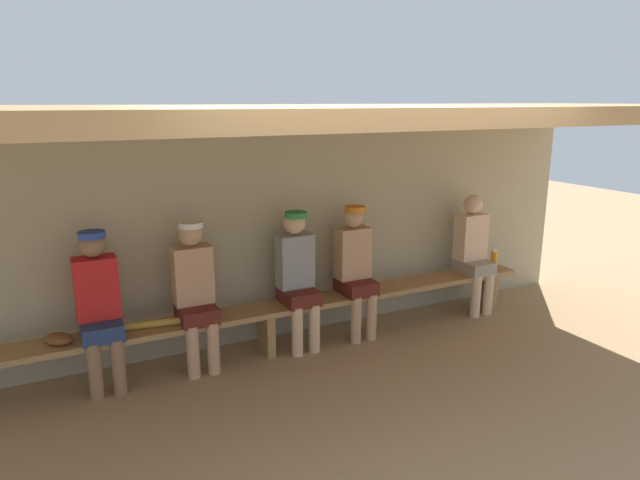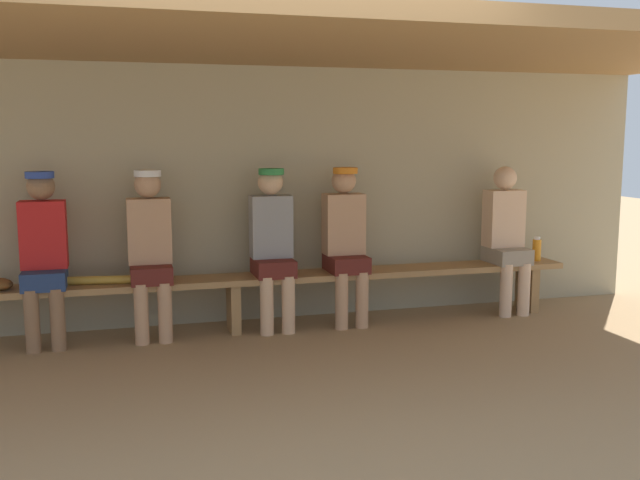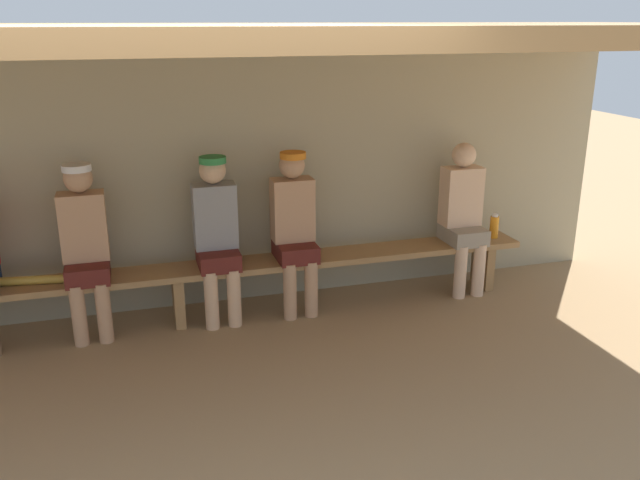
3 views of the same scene
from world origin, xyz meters
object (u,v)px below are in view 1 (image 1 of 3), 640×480
at_px(player_leftmost, 474,249).
at_px(player_shirtless_tan, 99,303).
at_px(baseball_glove_worn, 58,339).
at_px(player_middle, 355,265).
at_px(player_near_post, 195,289).
at_px(water_bottle_green, 494,259).
at_px(player_in_white, 297,274).
at_px(baseball_bat, 145,325).
at_px(bench, 266,315).

distance_m(player_leftmost, player_shirtless_tan, 3.96).
distance_m(player_shirtless_tan, baseball_glove_worn, 0.41).
xyz_separation_m(player_middle, baseball_glove_worn, (-2.75, -0.02, -0.24)).
height_order(player_near_post, player_middle, same).
xyz_separation_m(player_shirtless_tan, player_middle, (2.42, 0.00, 0.00)).
distance_m(player_near_post, water_bottle_green, 3.50).
bearing_deg(water_bottle_green, player_in_white, -179.91).
height_order(player_in_white, baseball_bat, player_in_white).
bearing_deg(player_in_white, player_shirtless_tan, 180.00).
bearing_deg(player_near_post, player_middle, 0.00).
xyz_separation_m(player_middle, baseball_bat, (-2.07, -0.00, -0.25)).
bearing_deg(player_middle, baseball_bat, -179.90).
height_order(player_leftmost, water_bottle_green, player_leftmost).
relative_size(player_shirtless_tan, baseball_bat, 1.57).
bearing_deg(baseball_bat, player_middle, 8.92).
height_order(bench, player_leftmost, player_leftmost).
relative_size(player_in_white, player_shirtless_tan, 1.00).
bearing_deg(baseball_bat, player_in_white, 8.96).
height_order(water_bottle_green, baseball_glove_worn, water_bottle_green).
bearing_deg(water_bottle_green, player_leftmost, -179.22).
xyz_separation_m(player_leftmost, player_near_post, (-3.17, 0.00, 0.02)).
bearing_deg(water_bottle_green, player_shirtless_tan, -179.95).
bearing_deg(player_in_white, player_middle, 0.00).
distance_m(player_in_white, player_shirtless_tan, 1.78).
bearing_deg(player_near_post, player_in_white, 0.00).
distance_m(player_in_white, player_leftmost, 2.18).
height_order(player_near_post, baseball_bat, player_near_post).
xyz_separation_m(bench, baseball_glove_worn, (-1.78, -0.02, 0.12)).
xyz_separation_m(bench, player_leftmost, (2.51, 0.00, 0.34)).
relative_size(player_leftmost, player_near_post, 0.99).
xyz_separation_m(bench, player_in_white, (0.33, 0.00, 0.36)).
xyz_separation_m(player_near_post, water_bottle_green, (3.50, 0.00, -0.18)).
bearing_deg(player_leftmost, bench, -179.93).
xyz_separation_m(player_shirtless_tan, water_bottle_green, (4.29, 0.00, -0.18)).
bearing_deg(player_middle, player_shirtless_tan, 180.00).
relative_size(bench, player_middle, 4.46).
bearing_deg(player_in_white, baseball_glove_worn, -179.40).
xyz_separation_m(player_in_white, player_shirtless_tan, (-1.78, 0.00, 0.00)).
distance_m(player_in_white, player_middle, 0.64).
bearing_deg(player_near_post, player_shirtless_tan, 180.00).
height_order(bench, player_middle, player_middle).
relative_size(player_near_post, player_middle, 1.00).
bearing_deg(player_shirtless_tan, bench, -0.14).
bearing_deg(player_near_post, baseball_bat, -179.54).
relative_size(player_shirtless_tan, water_bottle_green, 6.02).
distance_m(player_in_white, water_bottle_green, 2.51).
xyz_separation_m(bench, player_near_post, (-0.66, 0.00, 0.36)).
bearing_deg(water_bottle_green, player_near_post, -179.94).
distance_m(player_shirtless_tan, player_middle, 2.42).
bearing_deg(baseball_glove_worn, player_shirtless_tan, -129.78).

